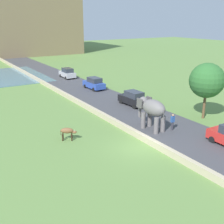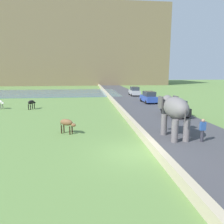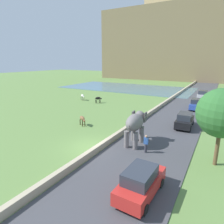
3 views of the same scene
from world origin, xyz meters
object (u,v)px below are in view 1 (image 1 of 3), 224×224
at_px(car_blue, 94,83).
at_px(car_silver, 67,73).
at_px(car_black, 133,98).
at_px(cow_brown, 68,131).
at_px(person_beside_elephant, 172,122).
at_px(elephant, 152,109).

xyz_separation_m(car_blue, car_silver, (-0.00, 9.89, 0.00)).
distance_m(car_black, cow_brown, 12.08).
relative_size(car_silver, cow_brown, 2.96).
bearing_deg(person_beside_elephant, elephant, 140.94).
relative_size(elephant, person_beside_elephant, 2.15).
height_order(elephant, cow_brown, elephant).
bearing_deg(cow_brown, car_blue, 54.40).
relative_size(person_beside_elephant, car_silver, 0.40).
relative_size(car_black, car_blue, 1.00).
distance_m(car_black, car_silver, 19.74).
relative_size(car_black, car_silver, 1.01).
bearing_deg(person_beside_elephant, car_silver, 86.68).
relative_size(car_blue, car_silver, 1.01).
relative_size(person_beside_elephant, cow_brown, 1.19).
height_order(elephant, person_beside_elephant, elephant).
relative_size(person_beside_elephant, car_blue, 0.40).
bearing_deg(car_black, elephant, -113.76).
height_order(elephant, car_black, elephant).
xyz_separation_m(car_black, car_blue, (-0.00, 9.85, 0.00)).
bearing_deg(cow_brown, person_beside_elephant, -18.75).
bearing_deg(car_black, car_silver, 90.01).
xyz_separation_m(person_beside_elephant, car_silver, (1.63, 28.18, 0.03)).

